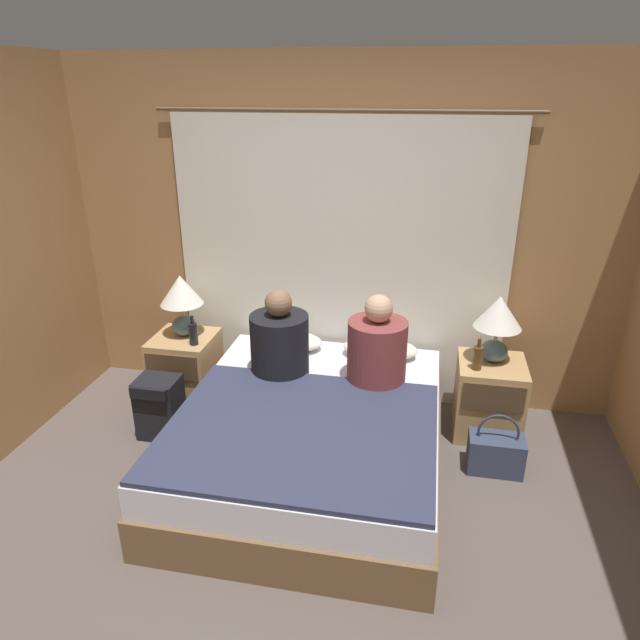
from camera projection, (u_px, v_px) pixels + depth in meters
name	position (u px, v px, depth m)	size (l,w,h in m)	color
ground_plane	(279.00, 564.00, 2.93)	(16.00, 16.00, 0.00)	#564C47
wall_back	(341.00, 237.00, 4.14)	(4.14, 0.06, 2.50)	#A37547
curtain_panel	(339.00, 264.00, 4.16)	(2.61, 0.02, 2.13)	silver
bed	(311.00, 438.00, 3.57)	(1.57, 1.91, 0.47)	brown
nightstand_left	(186.00, 369.00, 4.36)	(0.45, 0.47, 0.53)	tan
nightstand_right	(489.00, 398.00, 3.96)	(0.45, 0.47, 0.53)	tan
lamp_left	(181.00, 297.00, 4.18)	(0.32, 0.32, 0.47)	slate
lamp_right	(498.00, 319.00, 3.78)	(0.32, 0.32, 0.47)	slate
pillow_left	(287.00, 341.00, 4.21)	(0.53, 0.30, 0.12)	silver
pillow_right	(380.00, 349.00, 4.08)	(0.53, 0.30, 0.12)	silver
blanket_on_bed	(300.00, 430.00, 3.21)	(1.51, 1.27, 0.03)	#2D334C
person_left_in_bed	(280.00, 341.00, 3.79)	(0.39, 0.39, 0.59)	black
person_right_in_bed	(377.00, 349.00, 3.67)	(0.38, 0.38, 0.61)	brown
beer_bottle_on_left_stand	(193.00, 333.00, 4.10)	(0.06, 0.06, 0.22)	black
beer_bottle_on_right_stand	(478.00, 357.00, 3.75)	(0.06, 0.06, 0.22)	#513819
backpack_on_floor	(159.00, 404.00, 3.93)	(0.28, 0.26, 0.43)	black
handbag_on_floor	(496.00, 452.00, 3.60)	(0.34, 0.20, 0.41)	#333D56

